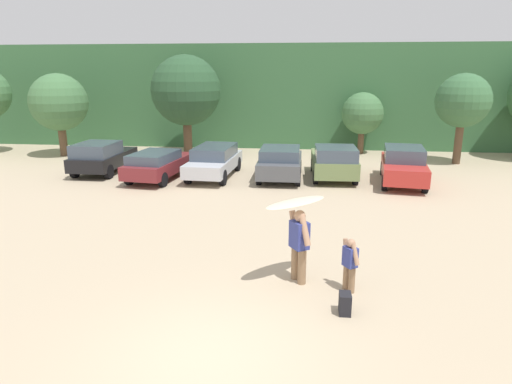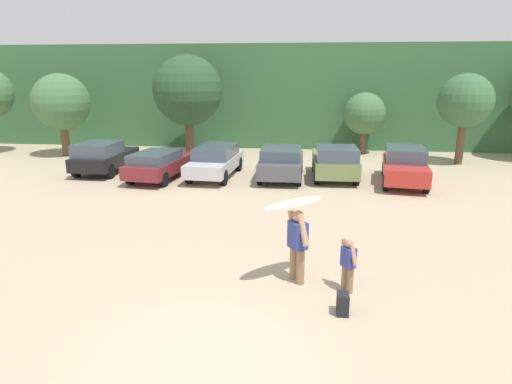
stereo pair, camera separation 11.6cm
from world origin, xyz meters
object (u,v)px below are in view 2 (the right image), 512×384
object	(u,v)px
surfboard_cream	(294,203)
backpack_dropped	(343,304)
parked_car_red	(405,165)
parked_car_silver	(216,160)
parked_car_dark_gray	(281,162)
parked_car_olive_green	(335,161)
person_child	(348,262)
person_adult	(298,242)
parked_car_maroon	(160,164)
parked_car_black	(103,156)

from	to	relation	value
surfboard_cream	backpack_dropped	size ratio (longest dim) A/B	3.54
parked_car_red	backpack_dropped	size ratio (longest dim) A/B	10.44
parked_car_silver	parked_car_dark_gray	xyz separation A→B (m)	(3.14, -0.11, -0.00)
parked_car_olive_green	person_child	size ratio (longest dim) A/B	3.37
parked_car_silver	parked_car_olive_green	size ratio (longest dim) A/B	1.13
person_child	surfboard_cream	bearing A→B (deg)	-46.89
person_adult	person_child	world-z (taller)	person_adult
person_child	parked_car_olive_green	bearing A→B (deg)	-123.64
parked_car_maroon	person_adult	world-z (taller)	person_adult
parked_car_maroon	person_child	distance (m)	12.86
parked_car_maroon	parked_car_red	world-z (taller)	parked_car_red
parked_car_maroon	person_child	bearing A→B (deg)	-135.35
person_child	surfboard_cream	distance (m)	1.80
parked_car_red	person_child	xyz separation A→B (m)	(-3.35, -10.71, -0.13)
surfboard_cream	backpack_dropped	world-z (taller)	surfboard_cream
parked_car_maroon	parked_car_dark_gray	world-z (taller)	parked_car_dark_gray
parked_car_olive_green	backpack_dropped	world-z (taller)	parked_car_olive_green
parked_car_dark_gray	parked_car_olive_green	world-z (taller)	parked_car_olive_green
parked_car_olive_green	surfboard_cream	world-z (taller)	surfboard_cream
parked_car_dark_gray	person_child	xyz separation A→B (m)	(2.18, -10.93, -0.09)
backpack_dropped	parked_car_dark_gray	bearing A→B (deg)	99.52
parked_car_red	surfboard_cream	xyz separation A→B (m)	(-4.59, -10.38, 1.13)
person_adult	surfboard_cream	size ratio (longest dim) A/B	1.11
parked_car_red	person_child	bearing A→B (deg)	170.52
parked_car_olive_green	person_adult	distance (m)	10.95
parked_car_black	parked_car_dark_gray	bearing A→B (deg)	-90.99
parked_car_silver	backpack_dropped	world-z (taller)	parked_car_silver
parked_car_maroon	backpack_dropped	xyz separation A→B (m)	(7.62, -11.26, -0.51)
parked_car_black	person_adult	world-z (taller)	person_adult
person_child	parked_car_silver	bearing A→B (deg)	-96.39
backpack_dropped	parked_car_maroon	bearing A→B (deg)	124.10
parked_car_black	person_child	xyz separation A→B (m)	(10.98, -11.22, -0.12)
parked_car_black	surfboard_cream	distance (m)	14.65
parked_car_silver	parked_car_red	distance (m)	8.67
parked_car_dark_gray	parked_car_olive_green	xyz separation A→B (m)	(2.48, 0.29, 0.03)
parked_car_maroon	person_adult	xyz separation A→B (m)	(6.64, -9.86, 0.26)
parked_car_black	parked_car_dark_gray	size ratio (longest dim) A/B	1.02
parked_car_olive_green	surfboard_cream	bearing A→B (deg)	170.50
person_adult	surfboard_cream	xyz separation A→B (m)	(-0.09, -0.04, 0.97)
backpack_dropped	person_adult	bearing A→B (deg)	125.03
parked_car_maroon	surfboard_cream	distance (m)	11.93
parked_car_olive_green	backpack_dropped	distance (m)	12.27
person_adult	parked_car_red	bearing A→B (deg)	-145.60
surfboard_cream	person_adult	bearing A→B (deg)	157.45
parked_car_red	parked_car_olive_green	bearing A→B (deg)	88.34
parked_car_silver	surfboard_cream	world-z (taller)	surfboard_cream
parked_car_maroon	person_child	world-z (taller)	parked_car_maroon
parked_car_maroon	person_adult	bearing A→B (deg)	-138.69
parked_car_maroon	parked_car_olive_green	xyz separation A→B (m)	(8.10, 0.99, 0.10)
person_adult	person_child	xyz separation A→B (m)	(1.15, -0.37, -0.29)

